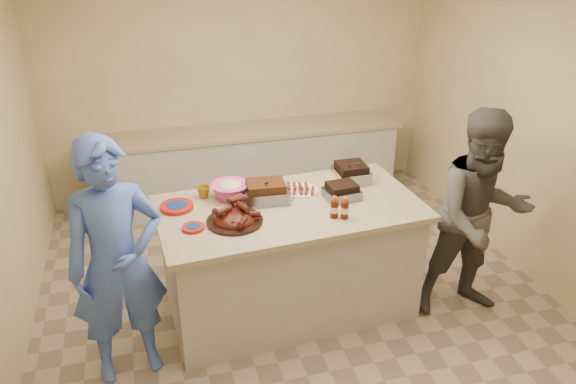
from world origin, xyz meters
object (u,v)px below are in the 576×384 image
object	(u,v)px
guest_blue	(134,366)
roasting_pan	(351,181)
guest_gray	(465,306)
bbq_bottle_b	(344,218)
rib_platter	(235,222)
plastic_cup	(204,198)
bbq_bottle_a	(334,217)
mustard_bottle	(250,198)
island	(289,306)
coleslaw_bowl	(231,198)

from	to	relation	value
guest_blue	roasting_pan	bearing A→B (deg)	8.54
roasting_pan	guest_gray	world-z (taller)	roasting_pan
bbq_bottle_b	rib_platter	bearing A→B (deg)	169.17
bbq_bottle_b	plastic_cup	world-z (taller)	bbq_bottle_b
roasting_pan	bbq_bottle_a	world-z (taller)	bbq_bottle_a
roasting_pan	rib_platter	bearing A→B (deg)	-158.00
roasting_pan	guest_blue	world-z (taller)	roasting_pan
roasting_pan	bbq_bottle_b	world-z (taller)	bbq_bottle_b
roasting_pan	mustard_bottle	bearing A→B (deg)	-174.40
island	roasting_pan	world-z (taller)	roasting_pan
bbq_bottle_a	mustard_bottle	bearing A→B (deg)	139.09
rib_platter	plastic_cup	world-z (taller)	rib_platter
bbq_bottle_b	plastic_cup	size ratio (longest dim) A/B	1.64
roasting_pan	plastic_cup	xyz separation A→B (m)	(-1.29, 0.02, 0.00)
rib_platter	island	bearing A→B (deg)	17.55
rib_platter	bbq_bottle_b	bearing A→B (deg)	-10.83
island	bbq_bottle_b	size ratio (longest dim) A/B	11.89
island	guest_blue	bearing A→B (deg)	-167.32
guest_blue	guest_gray	distance (m)	2.85
guest_gray	plastic_cup	bearing A→B (deg)	166.30
bbq_bottle_a	mustard_bottle	xyz separation A→B (m)	(-0.56, 0.49, 0.00)
island	guest_gray	xyz separation A→B (m)	(1.50, -0.42, 0.00)
coleslaw_bowl	plastic_cup	xyz separation A→B (m)	(-0.21, 0.07, 0.00)
mustard_bottle	guest_blue	bearing A→B (deg)	-150.35
plastic_cup	coleslaw_bowl	bearing A→B (deg)	-17.07
coleslaw_bowl	plastic_cup	world-z (taller)	coleslaw_bowl
bbq_bottle_b	guest_gray	xyz separation A→B (m)	(1.14, -0.11, -1.01)
island	plastic_cup	bearing A→B (deg)	149.39
guest_blue	guest_gray	world-z (taller)	guest_gray
plastic_cup	guest_gray	world-z (taller)	plastic_cup
guest_blue	coleslaw_bowl	bearing A→B (deg)	24.88
bbq_bottle_a	bbq_bottle_b	xyz separation A→B (m)	(0.07, -0.03, 0.00)
bbq_bottle_b	plastic_cup	distance (m)	1.19
island	plastic_cup	size ratio (longest dim) A/B	19.55
rib_platter	guest_gray	xyz separation A→B (m)	(1.97, -0.27, -1.01)
island	bbq_bottle_b	world-z (taller)	bbq_bottle_b
mustard_bottle	plastic_cup	distance (m)	0.38
roasting_pan	coleslaw_bowl	size ratio (longest dim) A/B	0.89
mustard_bottle	guest_blue	xyz separation A→B (m)	(-1.07, -0.61, -1.01)
coleslaw_bowl	guest_blue	size ratio (longest dim) A/B	0.17
roasting_pan	bbq_bottle_b	distance (m)	0.68
coleslaw_bowl	guest_gray	size ratio (longest dim) A/B	0.18
mustard_bottle	guest_blue	size ratio (longest dim) A/B	0.06
guest_blue	bbq_bottle_a	bearing A→B (deg)	-6.62
coleslaw_bowl	bbq_bottle_b	bearing A→B (deg)	-35.97
bbq_bottle_b	coleslaw_bowl	bearing A→B (deg)	144.03
bbq_bottle_b	guest_gray	distance (m)	1.53
coleslaw_bowl	guest_gray	distance (m)	2.28
coleslaw_bowl	bbq_bottle_b	distance (m)	0.98
island	bbq_bottle_a	world-z (taller)	bbq_bottle_a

